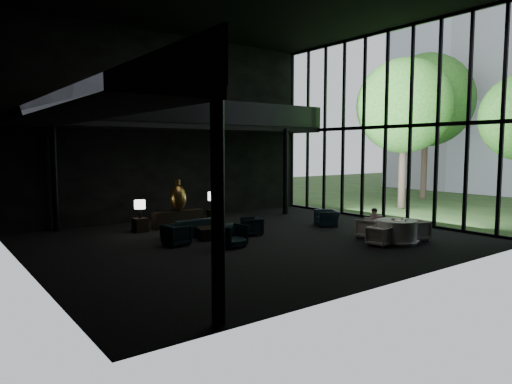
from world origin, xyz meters
TOP-DOWN VIEW (x-y plane):
  - floor at (0.00, 0.00)m, footprint 14.00×12.00m
  - wall_back at (0.00, 6.00)m, footprint 14.00×0.04m
  - wall_front at (0.00, -6.00)m, footprint 14.00×0.04m
  - wall_left at (-7.00, 0.00)m, footprint 0.04×12.00m
  - curtain_wall at (6.95, 0.00)m, footprint 0.20×12.00m
  - mezzanine_left at (-6.00, 0.00)m, footprint 2.00×12.00m
  - mezzanine_back at (1.00, 5.00)m, footprint 12.00×2.00m
  - railing_left at (-5.00, 0.00)m, footprint 0.06×12.00m
  - railing_back at (1.00, 4.00)m, footprint 12.00×0.06m
  - column_sw at (-5.00, -5.70)m, footprint 0.24×0.24m
  - column_nw at (-5.00, 5.70)m, footprint 0.24×0.24m
  - column_ne at (4.80, 4.00)m, footprint 0.24×0.24m
  - tree_near at (11.00, 2.00)m, footprint 4.80×4.80m
  - tree_far at (16.00, 4.00)m, footprint 5.60×5.60m
  - console at (-0.96, 3.73)m, footprint 2.03×0.46m
  - bronze_urn at (-0.96, 3.73)m, footprint 0.66×0.66m
  - side_table_left at (-2.56, 3.66)m, footprint 0.47×0.47m
  - table_lamp_left at (-2.56, 3.64)m, footprint 0.40×0.40m
  - side_table_right at (0.64, 3.55)m, footprint 0.53×0.53m
  - table_lamp_right at (0.64, 3.70)m, footprint 0.43×0.43m
  - sofa at (-1.35, 1.85)m, footprint 2.28×0.76m
  - lounge_armchair_west at (-2.56, 0.70)m, footprint 0.73×0.77m
  - lounge_armchair_east at (0.39, 0.68)m, footprint 0.72×0.75m
  - lounge_armchair_south at (-1.30, -0.56)m, footprint 0.87×0.83m
  - window_armchair at (3.95, 0.44)m, footprint 0.90×1.02m
  - coffee_table at (-1.13, 0.98)m, footprint 1.08×1.08m
  - dining_table at (3.41, -3.25)m, footprint 1.45×1.45m
  - dining_chair_north at (3.31, -2.20)m, footprint 0.86×0.83m
  - dining_chair_east at (4.25, -3.39)m, footprint 0.83×0.86m
  - dining_chair_west at (2.59, -3.21)m, footprint 0.63×0.66m
  - child at (3.47, -2.29)m, footprint 0.27×0.27m
  - plate_a at (3.25, -3.37)m, footprint 0.30×0.30m
  - plate_b at (3.63, -2.99)m, footprint 0.25×0.25m
  - saucer at (3.71, -3.43)m, footprint 0.14×0.14m
  - coffee_cup at (3.62, -3.29)m, footprint 0.10×0.10m
  - cereal_bowl at (3.30, -3.18)m, footprint 0.15×0.15m
  - cream_pot at (3.42, -3.57)m, footprint 0.07×0.07m

SIDE VIEW (x-z plane):
  - floor at x=0.00m, z-range -0.01..0.01m
  - coffee_table at x=-1.13m, z-range 0.00..0.39m
  - side_table_left at x=-2.56m, z-range 0.00..0.52m
  - side_table_right at x=0.64m, z-range 0.00..0.58m
  - dining_chair_west at x=2.59m, z-range 0.00..0.60m
  - lounge_armchair_east at x=0.39m, z-range 0.00..0.62m
  - console at x=-0.96m, z-range 0.00..0.65m
  - dining_table at x=3.41m, z-range -0.05..0.70m
  - dining_chair_east at x=4.25m, z-range 0.00..0.72m
  - lounge_armchair_west at x=-2.56m, z-range 0.00..0.72m
  - dining_chair_north at x=3.31m, z-range 0.00..0.75m
  - window_armchair at x=3.95m, z-range 0.00..0.75m
  - lounge_armchair_south at x=-1.30m, z-range 0.00..0.80m
  - sofa at x=-1.35m, z-range 0.00..0.88m
  - child at x=3.47m, z-range 0.45..1.03m
  - saucer at x=3.71m, z-range 0.75..0.76m
  - plate_b at x=3.63m, z-range 0.75..0.76m
  - plate_a at x=3.25m, z-range 0.75..0.77m
  - cream_pot at x=3.42m, z-range 0.75..0.81m
  - cereal_bowl at x=3.30m, z-range 0.75..0.82m
  - coffee_cup at x=3.62m, z-range 0.76..0.82m
  - table_lamp_left at x=-2.56m, z-range 0.66..1.33m
  - table_lamp_right at x=0.64m, z-range 0.74..1.45m
  - bronze_urn at x=-0.96m, z-range 0.56..1.79m
  - column_sw at x=-5.00m, z-range 0.00..4.00m
  - column_nw at x=-5.00m, z-range 0.00..4.00m
  - column_ne at x=4.80m, z-range 0.00..4.00m
  - wall_back at x=0.00m, z-range 0.00..8.00m
  - wall_front at x=0.00m, z-range 0.00..8.00m
  - wall_left at x=-7.00m, z-range 0.00..8.00m
  - curtain_wall at x=6.95m, z-range 0.00..8.00m
  - mezzanine_left at x=-6.00m, z-range 3.88..4.12m
  - mezzanine_back at x=1.00m, z-range 3.88..4.12m
  - railing_left at x=-5.00m, z-range 4.10..5.10m
  - railing_back at x=1.00m, z-range 4.10..5.10m
  - tree_near at x=11.00m, z-range 1.41..9.06m
  - tree_far at x=16.00m, z-range 1.59..10.39m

